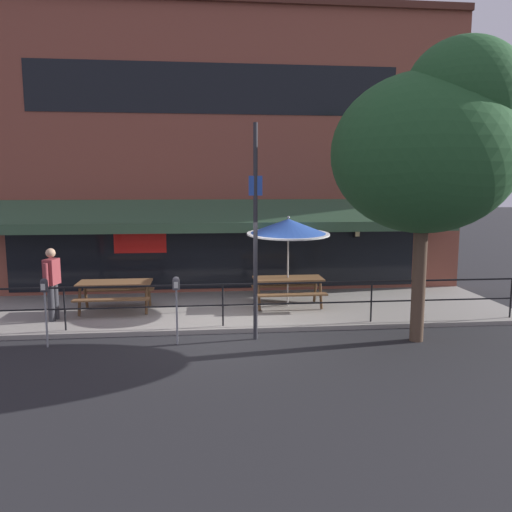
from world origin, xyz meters
name	(u,v)px	position (x,y,z in m)	size (l,w,h in m)	color
ground_plane	(224,334)	(0.00, 0.00, 0.00)	(120.00, 120.00, 0.00)	#232326
patio_deck	(221,309)	(0.00, 2.00, 0.05)	(15.00, 4.00, 0.10)	gray
restaurant_building	(217,152)	(0.00, 4.23, 4.21)	(15.00, 1.60, 8.49)	brown
patio_railing	(223,295)	(0.00, 0.30, 0.80)	(13.84, 0.04, 0.97)	black
picnic_table_left	(115,288)	(-2.64, 1.87, 0.71)	(1.80, 1.42, 0.76)	brown
picnic_table_centre	(288,284)	(1.77, 1.95, 0.71)	(1.80, 1.42, 0.76)	brown
patio_umbrella_centre	(288,227)	(1.77, 1.99, 2.18)	(2.14, 2.14, 2.38)	#B7B2A8
pedestrian_walking	(52,280)	(-3.95, 1.19, 1.06)	(0.31, 0.61, 1.71)	#333338
parking_meter_near	(45,292)	(-3.59, -0.55, 1.15)	(0.15, 0.16, 1.42)	gray
parking_meter_far	(176,290)	(-0.98, -0.63, 1.15)	(0.15, 0.16, 1.42)	gray
street_sign_pole	(255,231)	(0.66, -0.45, 2.31)	(0.28, 0.09, 4.51)	#2D2D33
street_tree_curbside	(432,143)	(4.14, -0.97, 4.09)	(3.77, 3.40, 6.06)	brown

